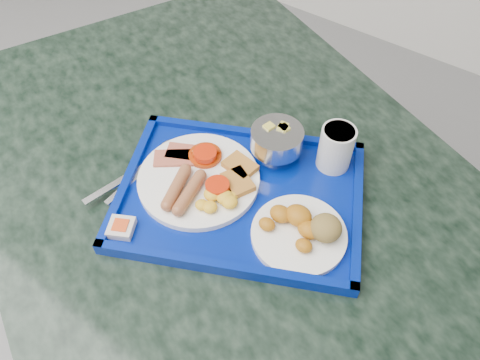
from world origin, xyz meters
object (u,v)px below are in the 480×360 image
Objects in this scene: fruit_bowl at (277,140)px; juice_cup at (336,147)px; tray at (240,196)px; bread_plate at (303,230)px; main_plate at (202,179)px; table at (231,242)px.

juice_cup is at bearing 24.35° from fruit_bowl.
tray is 0.20m from juice_cup.
tray is at bearing 175.69° from bread_plate.
main_plate is 0.21m from bread_plate.
juice_cup reaches higher than bread_plate.
table is 17.38× the size of juice_cup.
table is at bearing -133.88° from juice_cup.
main_plate reaches higher than table.
table is 15.55× the size of fruit_bowl.
tray reaches higher than table.
fruit_bowl is 1.12× the size of juice_cup.
tray is 2.35× the size of main_plate.
juice_cup is (0.10, 0.16, 0.05)m from tray.
table is 0.33m from juice_cup.
juice_cup is at bearing 46.78° from main_plate.
bread_plate is 1.64× the size of fruit_bowl.
main_plate is at bearing -117.54° from fruit_bowl.
main_plate is 0.16m from fruit_bowl.
main_plate is at bearing -133.22° from juice_cup.
table is at bearing 49.34° from main_plate.
table is 0.24m from main_plate.
juice_cup reaches higher than tray.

